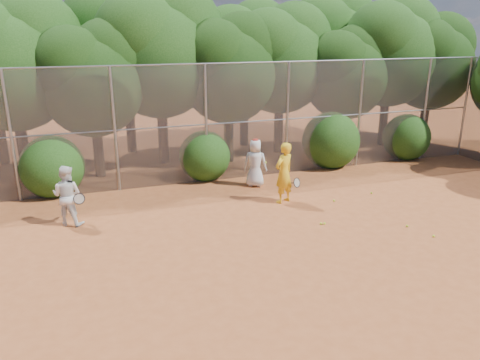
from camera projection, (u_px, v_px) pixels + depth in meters
name	position (u px, v px, depth m)	size (l,w,h in m)	color
ground	(313.00, 249.00, 11.31)	(80.00, 80.00, 0.00)	#994A22
fence_back	(231.00, 121.00, 16.03)	(20.05, 0.09, 4.03)	gray
tree_1	(12.00, 58.00, 15.54)	(4.64, 4.03, 6.35)	black
tree_2	(93.00, 75.00, 15.86)	(3.99, 3.47, 5.47)	black
tree_3	(160.00, 48.00, 17.29)	(4.89, 4.26, 6.70)	black
tree_4	(229.00, 65.00, 17.72)	(4.19, 3.64, 5.73)	black
tree_5	(281.00, 55.00, 19.13)	(4.51, 3.92, 6.17)	black
tree_6	(347.00, 70.00, 19.18)	(3.86, 3.36, 5.29)	black
tree_7	(391.00, 48.00, 20.26)	(4.77, 4.14, 6.53)	black
tree_8	(432.00, 58.00, 20.75)	(4.25, 3.70, 5.82)	black
tree_10	(126.00, 40.00, 18.89)	(5.15, 4.48, 7.06)	black
tree_11	(245.00, 51.00, 20.23)	(4.64, 4.03, 6.35)	black
tree_12	(331.00, 41.00, 22.06)	(5.02, 4.37, 6.88)	black
bush_0	(52.00, 164.00, 14.80)	(2.00, 2.00, 2.00)	#193E0F
bush_1	(205.00, 154.00, 16.38)	(1.80, 1.80, 1.80)	#193E0F
bush_2	(331.00, 138.00, 17.88)	(2.20, 2.20, 2.20)	#193E0F
bush_3	(407.00, 135.00, 19.01)	(1.90, 1.90, 1.90)	#193E0F
player_yellow	(284.00, 173.00, 14.09)	(0.91, 0.69, 1.87)	yellow
player_teen	(255.00, 163.00, 15.61)	(0.94, 0.83, 1.64)	silver
player_white	(67.00, 195.00, 12.52)	(1.00, 0.93, 1.66)	silver
ball_0	(321.00, 224.00, 12.71)	(0.07, 0.07, 0.07)	#C8EC2B
ball_1	(371.00, 193.00, 15.07)	(0.07, 0.07, 0.07)	#C8EC2B
ball_2	(434.00, 236.00, 11.94)	(0.07, 0.07, 0.07)	#C8EC2B
ball_3	(407.00, 226.00, 12.55)	(0.07, 0.07, 0.07)	#C8EC2B
ball_4	(324.00, 223.00, 12.72)	(0.07, 0.07, 0.07)	#C8EC2B
ball_5	(334.00, 201.00, 14.40)	(0.07, 0.07, 0.07)	#C8EC2B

